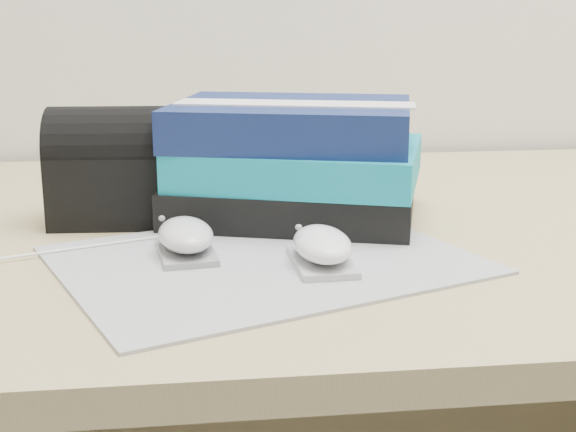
{
  "coord_description": "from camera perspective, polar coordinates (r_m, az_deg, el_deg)",
  "views": [
    {
      "loc": [
        -0.19,
        0.7,
        0.96
      ],
      "look_at": [
        -0.1,
        1.44,
        0.77
      ],
      "focal_mm": 50.0,
      "sensor_mm": 36.0,
      "label": 1
    }
  ],
  "objects": [
    {
      "name": "desk",
      "position": [
        1.07,
        4.05,
        -11.45
      ],
      "size": [
        1.6,
        0.8,
        0.73
      ],
      "color": "tan",
      "rests_on": "ground"
    },
    {
      "name": "mousepad",
      "position": [
        0.76,
        -1.69,
        -3.14
      ],
      "size": [
        0.45,
        0.4,
        0.0
      ],
      "primitive_type": "cube",
      "rotation": [
        0.0,
        0.0,
        0.37
      ],
      "color": "gray",
      "rests_on": "desk"
    },
    {
      "name": "mouse_rear",
      "position": [
        0.78,
        -7.28,
        -1.52
      ],
      "size": [
        0.06,
        0.1,
        0.04
      ],
      "color": "gray",
      "rests_on": "mousepad"
    },
    {
      "name": "mouse_front",
      "position": [
        0.74,
        2.45,
        -2.23
      ],
      "size": [
        0.06,
        0.1,
        0.04
      ],
      "color": "#AFAEB1",
      "rests_on": "mousepad"
    },
    {
      "name": "usb_cable",
      "position": [
        0.81,
        -15.37,
        -2.3
      ],
      "size": [
        0.2,
        0.08,
        0.0
      ],
      "primitive_type": "cylinder",
      "rotation": [
        0.0,
        1.57,
        0.37
      ],
      "color": "white",
      "rests_on": "mousepad"
    },
    {
      "name": "book_stack",
      "position": [
        0.91,
        0.53,
        3.92
      ],
      "size": [
        0.32,
        0.29,
        0.13
      ],
      "color": "black",
      "rests_on": "desk"
    },
    {
      "name": "pouch",
      "position": [
        0.91,
        -12.26,
        3.46
      ],
      "size": [
        0.14,
        0.1,
        0.13
      ],
      "color": "black",
      "rests_on": "desk"
    }
  ]
}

